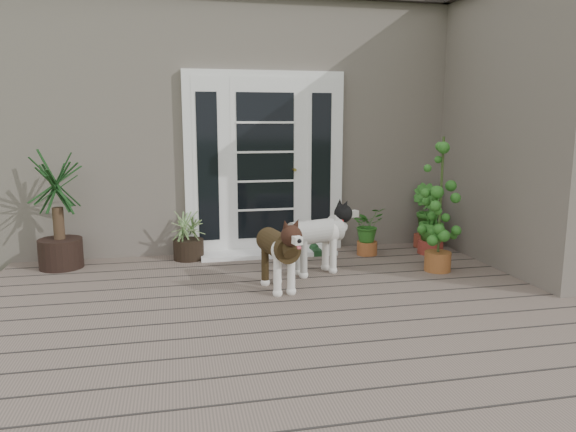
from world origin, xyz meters
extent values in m
cube|color=#6B5B4C|center=(0.00, 0.40, 0.06)|extent=(6.20, 4.60, 0.12)
cube|color=#665E54|center=(0.00, 4.65, 1.55)|extent=(7.40, 4.00, 3.10)
cube|color=#2D2826|center=(0.00, 4.65, 3.20)|extent=(7.60, 4.20, 0.20)
cube|color=#665E54|center=(2.90, 1.50, 1.55)|extent=(1.60, 2.40, 3.10)
cube|color=white|center=(-0.20, 2.60, 1.19)|extent=(1.90, 0.14, 2.15)
cube|color=white|center=(-0.20, 2.40, 0.14)|extent=(1.60, 0.40, 0.05)
imported|color=#29641C|center=(0.95, 2.17, 0.36)|extent=(0.48, 0.48, 0.48)
imported|color=#24651C|center=(1.80, 2.40, 0.41)|extent=(0.52, 0.52, 0.58)
imported|color=#1D6524|center=(1.72, 2.07, 0.40)|extent=(0.45, 0.45, 0.55)
camera|label=1|loc=(-1.25, -3.69, 1.69)|focal=33.29mm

